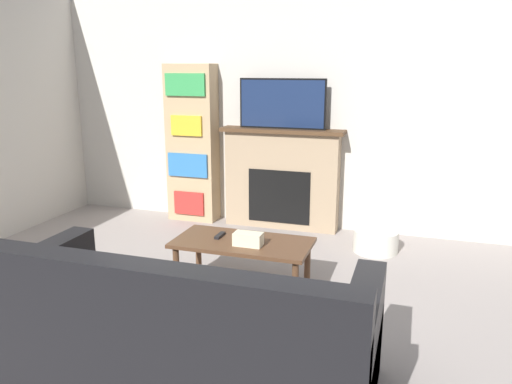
% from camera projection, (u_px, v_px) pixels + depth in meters
% --- Properties ---
extents(wall_back, '(6.68, 0.06, 2.70)m').
position_uv_depth(wall_back, '(303.00, 105.00, 5.37)').
color(wall_back, beige).
rests_on(wall_back, ground_plane).
extents(fireplace, '(1.35, 0.28, 1.10)m').
position_uv_depth(fireplace, '(282.00, 178.00, 5.49)').
color(fireplace, tan).
rests_on(fireplace, ground_plane).
extents(tv, '(0.94, 0.03, 0.53)m').
position_uv_depth(tv, '(282.00, 104.00, 5.27)').
color(tv, black).
rests_on(tv, fireplace).
extents(couch, '(2.09, 0.95, 0.88)m').
position_uv_depth(couch, '(178.00, 340.00, 2.72)').
color(couch, black).
rests_on(couch, ground_plane).
extents(coffee_table, '(1.08, 0.54, 0.41)m').
position_uv_depth(coffee_table, '(243.00, 247.00, 3.95)').
color(coffee_table, brown).
rests_on(coffee_table, ground_plane).
extents(tissue_box, '(0.22, 0.12, 0.10)m').
position_uv_depth(tissue_box, '(248.00, 239.00, 3.83)').
color(tissue_box, beige).
rests_on(tissue_box, coffee_table).
extents(remote_control, '(0.04, 0.15, 0.02)m').
position_uv_depth(remote_control, '(220.00, 235.00, 4.03)').
color(remote_control, black).
rests_on(remote_control, coffee_table).
extents(bookshelf, '(0.56, 0.29, 1.78)m').
position_uv_depth(bookshelf, '(192.00, 144.00, 5.70)').
color(bookshelf, tan).
rests_on(bookshelf, ground_plane).
extents(storage_basket, '(0.43, 0.43, 0.21)m').
position_uv_depth(storage_basket, '(376.00, 241.00, 4.84)').
color(storage_basket, silver).
rests_on(storage_basket, ground_plane).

